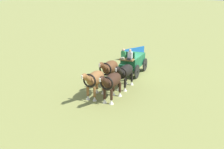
# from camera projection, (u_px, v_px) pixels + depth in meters

# --- Properties ---
(ground_plane) EXTENTS (220.00, 220.00, 0.00)m
(ground_plane) POSITION_uv_depth(u_px,v_px,m) (133.00, 73.00, 25.78)
(ground_plane) COLOR olive
(show_wagon) EXTENTS (5.80, 2.60, 2.62)m
(show_wagon) POSITION_uv_depth(u_px,v_px,m) (133.00, 62.00, 25.26)
(show_wagon) COLOR #195B38
(show_wagon) RESTS_ON ground
(draft_horse_rear_near) EXTENTS (3.12, 1.51, 2.17)m
(draft_horse_rear_near) POSITION_uv_depth(u_px,v_px,m) (125.00, 72.00, 21.80)
(draft_horse_rear_near) COLOR black
(draft_horse_rear_near) RESTS_ON ground
(draft_horse_rear_off) EXTENTS (3.03, 1.57, 2.32)m
(draft_horse_rear_off) POSITION_uv_depth(u_px,v_px,m) (110.00, 68.00, 22.26)
(draft_horse_rear_off) COLOR brown
(draft_horse_rear_off) RESTS_ON ground
(draft_horse_lead_near) EXTENTS (3.14, 1.55, 2.24)m
(draft_horse_lead_near) POSITION_uv_depth(u_px,v_px,m) (112.00, 82.00, 19.51)
(draft_horse_lead_near) COLOR #331E14
(draft_horse_lead_near) RESTS_ON ground
(draft_horse_lead_off) EXTENTS (3.02, 1.53, 2.23)m
(draft_horse_lead_off) POSITION_uv_depth(u_px,v_px,m) (95.00, 79.00, 20.01)
(draft_horse_lead_off) COLOR brown
(draft_horse_lead_off) RESTS_ON ground
(sponsor_banner) EXTENTS (3.16, 0.66, 1.10)m
(sponsor_banner) POSITION_uv_depth(u_px,v_px,m) (133.00, 53.00, 30.83)
(sponsor_banner) COLOR #1959B2
(sponsor_banner) RESTS_ON ground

